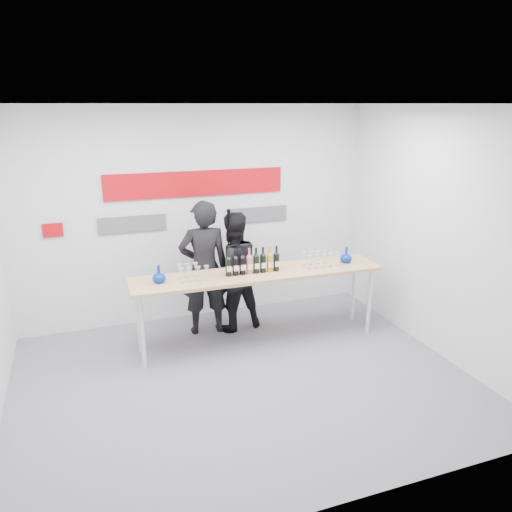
# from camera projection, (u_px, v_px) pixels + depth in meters

# --- Properties ---
(ground) EXTENTS (5.00, 5.00, 0.00)m
(ground) POSITION_uv_depth(u_px,v_px,m) (243.00, 380.00, 5.65)
(ground) COLOR slate
(ground) RESTS_ON ground
(back_wall) EXTENTS (5.00, 0.04, 3.00)m
(back_wall) POSITION_uv_depth(u_px,v_px,m) (197.00, 215.00, 7.01)
(back_wall) COLOR silver
(back_wall) RESTS_ON ground
(signage) EXTENTS (3.38, 0.02, 0.79)m
(signage) POSITION_uv_depth(u_px,v_px,m) (193.00, 194.00, 6.88)
(signage) COLOR #BB080F
(signage) RESTS_ON back_wall
(tasting_table) EXTENTS (3.23, 0.72, 0.96)m
(tasting_table) POSITION_uv_depth(u_px,v_px,m) (259.00, 278.00, 6.31)
(tasting_table) COLOR tan
(tasting_table) RESTS_ON ground
(wine_bottles) EXTENTS (0.71, 0.09, 0.33)m
(wine_bottles) POSITION_uv_depth(u_px,v_px,m) (253.00, 261.00, 6.20)
(wine_bottles) COLOR black
(wine_bottles) RESTS_ON tasting_table
(decanter_left) EXTENTS (0.16, 0.16, 0.21)m
(decanter_left) POSITION_uv_depth(u_px,v_px,m) (159.00, 274.00, 5.90)
(decanter_left) COLOR navy
(decanter_left) RESTS_ON tasting_table
(decanter_right) EXTENTS (0.16, 0.16, 0.21)m
(decanter_right) POSITION_uv_depth(u_px,v_px,m) (346.00, 255.00, 6.66)
(decanter_right) COLOR navy
(decanter_right) RESTS_ON tasting_table
(glasses_left) EXTENTS (0.36, 0.23, 0.18)m
(glasses_left) POSITION_uv_depth(u_px,v_px,m) (191.00, 273.00, 5.99)
(glasses_left) COLOR silver
(glasses_left) RESTS_ON tasting_table
(glasses_right) EXTENTS (0.46, 0.23, 0.18)m
(glasses_right) POSITION_uv_depth(u_px,v_px,m) (320.00, 259.00, 6.51)
(glasses_right) COLOR silver
(glasses_right) RESTS_ON tasting_table
(presenter_left) EXTENTS (0.70, 0.49, 1.83)m
(presenter_left) POSITION_uv_depth(u_px,v_px,m) (204.00, 268.00, 6.61)
(presenter_left) COLOR black
(presenter_left) RESTS_ON ground
(presenter_right) EXTENTS (0.86, 0.71, 1.64)m
(presenter_right) POSITION_uv_depth(u_px,v_px,m) (232.00, 271.00, 6.77)
(presenter_right) COLOR black
(presenter_right) RESTS_ON ground
(mic_stand) EXTENTS (0.20, 0.20, 1.72)m
(mic_stand) POSITION_uv_depth(u_px,v_px,m) (229.00, 295.00, 6.74)
(mic_stand) COLOR black
(mic_stand) RESTS_ON ground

